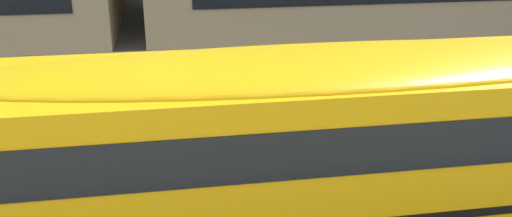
% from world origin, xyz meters
% --- Properties ---
extents(ground_plane, '(400.00, 400.00, 0.00)m').
position_xyz_m(ground_plane, '(0.00, 0.00, 0.00)').
color(ground_plane, '#424244').
extents(sidewalk_far, '(120.00, 3.00, 0.01)m').
position_xyz_m(sidewalk_far, '(0.00, 8.12, 0.01)').
color(sidewalk_far, gray).
rests_on(sidewalk_far, ground_plane).
extents(lane_centreline, '(110.00, 0.16, 0.01)m').
position_xyz_m(lane_centreline, '(0.00, 0.00, 0.00)').
color(lane_centreline, silver).
rests_on(lane_centreline, ground_plane).
extents(school_bus, '(13.01, 3.08, 2.90)m').
position_xyz_m(school_bus, '(2.51, -2.00, 1.72)').
color(school_bus, yellow).
rests_on(school_bus, ground_plane).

